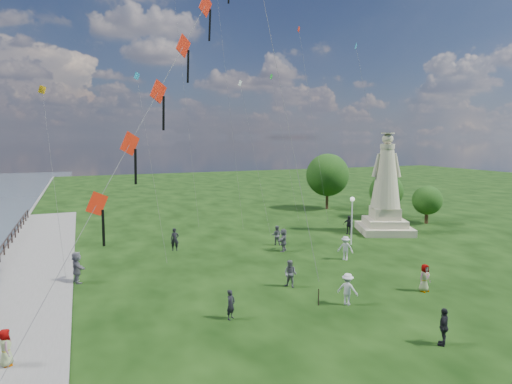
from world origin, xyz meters
name	(u,v)px	position (x,y,z in m)	size (l,w,h in m)	color
statue	(386,195)	(15.13, 15.84, 3.48)	(5.93, 5.93, 9.21)	#BDB48F
lamppost	(352,210)	(9.58, 13.12, 2.87)	(0.37, 0.37, 3.97)	silver
tree_row	(351,181)	(18.38, 26.05, 3.71)	(8.78, 15.70, 6.83)	#382314
person_0	(231,305)	(-4.32, 3.13, 0.73)	(0.54, 0.35, 1.47)	black
person_1	(290,274)	(0.36, 5.99, 0.82)	(0.79, 0.49, 1.63)	#595960
person_2	(348,289)	(1.96, 2.51, 0.85)	(1.10, 0.57, 1.70)	silver
person_3	(444,327)	(3.18, -2.78, 0.82)	(0.96, 0.49, 1.64)	black
person_4	(425,278)	(7.17, 2.48, 0.80)	(0.78, 0.48, 1.60)	#595960
person_5	(77,267)	(-11.25, 11.65, 0.97)	(1.80, 0.78, 1.94)	#595960
person_6	(175,239)	(-4.22, 16.84, 0.88)	(0.64, 0.42, 1.77)	black
person_7	(277,235)	(3.86, 15.40, 0.81)	(0.79, 0.49, 1.62)	#595960
person_8	(345,248)	(6.63, 9.61, 0.86)	(1.12, 0.58, 1.73)	silver
person_9	(349,225)	(11.64, 16.49, 0.85)	(1.00, 0.51, 1.71)	black
person_10	(6,350)	(-13.72, 2.20, 0.72)	(0.71, 0.43, 1.45)	#595960
person_11	(283,240)	(3.53, 13.43, 0.89)	(1.66, 0.71, 1.79)	#595960
red_kite_train	(181,54)	(-6.14, 4.63, 12.65)	(12.17, 9.35, 20.32)	black
small_kites	(236,79)	(3.09, 23.01, 14.23)	(29.22, 18.34, 24.86)	teal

